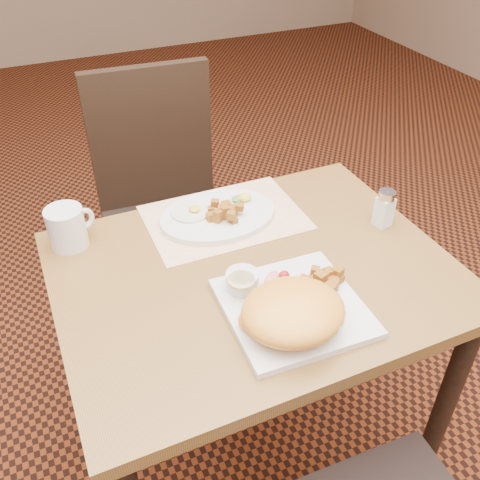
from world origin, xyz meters
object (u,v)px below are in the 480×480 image
object	(u,v)px
table	(254,303)
plate_oval	(218,216)
coffee_mug	(67,227)
plate_square	(293,308)
salt_shaker	(384,208)
chair_far	(164,199)

from	to	relation	value
table	plate_oval	xyz separation A→B (m)	(-0.00, 0.22, 0.12)
table	coffee_mug	world-z (taller)	coffee_mug
plate_square	table	bearing A→B (deg)	95.73
table	plate_square	world-z (taller)	plate_square
plate_square	salt_shaker	world-z (taller)	salt_shaker
chair_far	plate_oval	world-z (taller)	chair_far
plate_square	salt_shaker	distance (m)	0.40
table	chair_far	distance (m)	0.70
plate_oval	salt_shaker	size ratio (longest dim) A/B	3.05
chair_far	plate_oval	bearing A→B (deg)	95.88
table	salt_shaker	xyz separation A→B (m)	(0.37, 0.03, 0.16)
chair_far	plate_square	xyz separation A→B (m)	(0.04, -0.85, 0.22)
coffee_mug	chair_far	bearing A→B (deg)	50.68
chair_far	coffee_mug	distance (m)	0.61
chair_far	plate_oval	xyz separation A→B (m)	(0.02, -0.47, 0.22)
chair_far	plate_square	bearing A→B (deg)	96.08
plate_square	coffee_mug	world-z (taller)	coffee_mug
plate_square	plate_oval	size ratio (longest dim) A/B	0.92
plate_oval	coffee_mug	distance (m)	0.37
plate_oval	chair_far	bearing A→B (deg)	92.37
plate_oval	coffee_mug	size ratio (longest dim) A/B	2.58
plate_square	plate_oval	bearing A→B (deg)	92.84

